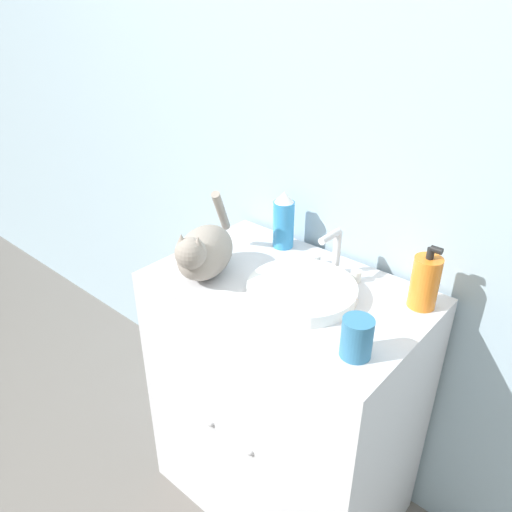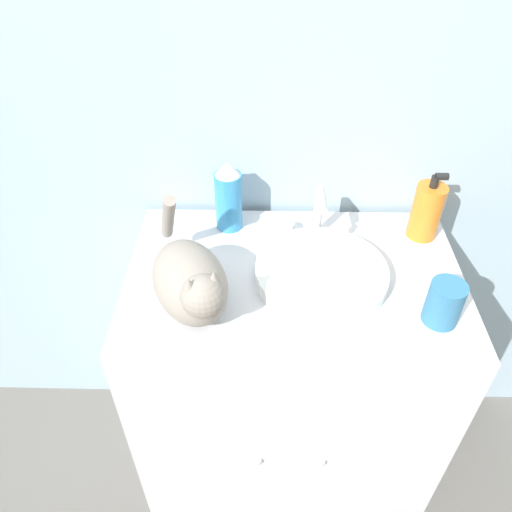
% 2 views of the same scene
% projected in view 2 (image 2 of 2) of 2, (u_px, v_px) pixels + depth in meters
% --- Properties ---
extents(wall_back, '(6.00, 0.05, 2.50)m').
position_uv_depth(wall_back, '(297.00, 87.00, 1.21)').
color(wall_back, '#9EB7C6').
rests_on(wall_back, ground_plane).
extents(vanity_cabinet, '(0.81, 0.53, 0.91)m').
position_uv_depth(vanity_cabinet, '(287.00, 385.00, 1.50)').
color(vanity_cabinet, silver).
rests_on(vanity_cabinet, ground_plane).
extents(sink_basin, '(0.31, 0.31, 0.04)m').
position_uv_depth(sink_basin, '(321.00, 274.00, 1.17)').
color(sink_basin, white).
rests_on(sink_basin, vanity_cabinet).
extents(faucet, '(0.18, 0.10, 0.15)m').
position_uv_depth(faucet, '(318.00, 216.00, 1.26)').
color(faucet, silver).
rests_on(faucet, vanity_cabinet).
extents(cat, '(0.24, 0.34, 0.23)m').
position_uv_depth(cat, '(191.00, 281.00, 1.06)').
color(cat, gray).
rests_on(cat, vanity_cabinet).
extents(soap_bottle, '(0.08, 0.08, 0.19)m').
position_uv_depth(soap_bottle, '(427.00, 211.00, 1.26)').
color(soap_bottle, orange).
rests_on(soap_bottle, vanity_cabinet).
extents(spray_bottle, '(0.07, 0.07, 0.20)m').
position_uv_depth(spray_bottle, '(228.00, 196.00, 1.28)').
color(spray_bottle, '#338CCC').
rests_on(spray_bottle, vanity_cabinet).
extents(cup, '(0.08, 0.08, 0.10)m').
position_uv_depth(cup, '(444.00, 303.00, 1.06)').
color(cup, teal).
rests_on(cup, vanity_cabinet).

